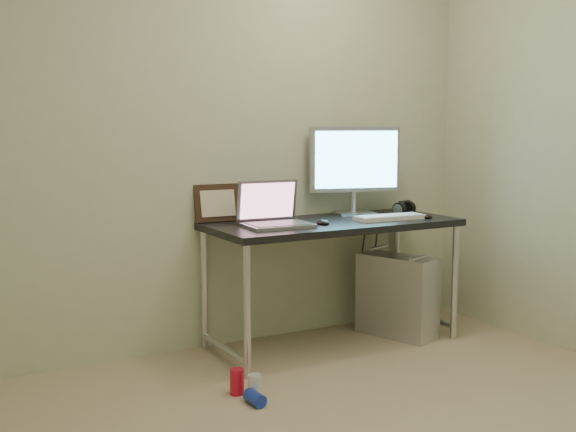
{
  "coord_description": "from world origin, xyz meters",
  "views": [
    {
      "loc": [
        -1.69,
        -2.13,
        1.32
      ],
      "look_at": [
        0.11,
        1.07,
        0.85
      ],
      "focal_mm": 45.0,
      "sensor_mm": 36.0,
      "label": 1
    }
  ],
  "objects": [
    {
      "name": "cable_a",
      "position": [
        1.0,
        1.7,
        0.4
      ],
      "size": [
        0.01,
        0.16,
        0.69
      ],
      "primitive_type": "cylinder",
      "rotation": [
        0.21,
        0.0,
        0.0
      ],
      "color": "black",
      "rests_on": "ground"
    },
    {
      "name": "can_white",
      "position": [
        -0.19,
        0.87,
        0.06
      ],
      "size": [
        0.07,
        0.07,
        0.12
      ],
      "primitive_type": "cylinder",
      "rotation": [
        0.0,
        0.0,
        0.08
      ],
      "color": "silver",
      "rests_on": "ground"
    },
    {
      "name": "mouse_right",
      "position": [
        1.16,
        1.26,
        0.77
      ],
      "size": [
        0.08,
        0.11,
        0.04
      ],
      "primitive_type": "ellipsoid",
      "rotation": [
        0.0,
        0.0,
        0.15
      ],
      "color": "black",
      "rests_on": "desk"
    },
    {
      "name": "monitor",
      "position": [
        0.89,
        1.61,
        1.07
      ],
      "size": [
        0.58,
        0.23,
        0.55
      ],
      "rotation": [
        0.0,
        0.0,
        -0.26
      ],
      "color": "#AFAFB8",
      "rests_on": "desk"
    },
    {
      "name": "wall_back",
      "position": [
        0.0,
        1.75,
        1.25
      ],
      "size": [
        3.5,
        0.02,
        2.5
      ],
      "primitive_type": "cube",
      "color": "beige",
      "rests_on": "ground"
    },
    {
      "name": "can_blue",
      "position": [
        -0.23,
        0.8,
        0.03
      ],
      "size": [
        0.07,
        0.12,
        0.07
      ],
      "primitive_type": "cylinder",
      "rotation": [
        1.57,
        0.0,
        0.06
      ],
      "color": "#1A34B7",
      "rests_on": "ground"
    },
    {
      "name": "tower_computer",
      "position": [
        1.05,
        1.37,
        0.26
      ],
      "size": [
        0.36,
        0.53,
        0.54
      ],
      "rotation": [
        0.0,
        0.0,
        0.33
      ],
      "color": "silver",
      "rests_on": "ground"
    },
    {
      "name": "desk",
      "position": [
        0.61,
        1.42,
        0.67
      ],
      "size": [
        1.49,
        0.65,
        0.75
      ],
      "color": "black",
      "rests_on": "ground"
    },
    {
      "name": "can_red",
      "position": [
        -0.24,
        0.96,
        0.06
      ],
      "size": [
        0.08,
        0.08,
        0.13
      ],
      "primitive_type": "cylinder",
      "rotation": [
        0.0,
        0.0,
        0.23
      ],
      "color": "red",
      "rests_on": "ground"
    },
    {
      "name": "cable_b",
      "position": [
        1.09,
        1.68,
        0.38
      ],
      "size": [
        0.02,
        0.11,
        0.71
      ],
      "primitive_type": "cylinder",
      "rotation": [
        0.14,
        0.0,
        0.09
      ],
      "color": "black",
      "rests_on": "ground"
    },
    {
      "name": "laptop",
      "position": [
        0.2,
        1.41,
        0.81
      ],
      "size": [
        0.38,
        0.32,
        0.25
      ],
      "rotation": [
        0.0,
        0.0,
        -0.06
      ],
      "color": "#AFAFB8",
      "rests_on": "desk"
    },
    {
      "name": "headphones",
      "position": [
        1.23,
        1.54,
        0.78
      ],
      "size": [
        0.17,
        0.09,
        0.1
      ],
      "rotation": [
        0.0,
        0.0,
        0.29
      ],
      "color": "black",
      "rests_on": "desk"
    },
    {
      "name": "keyboard",
      "position": [
        0.94,
        1.31,
        0.76
      ],
      "size": [
        0.44,
        0.17,
        0.03
      ],
      "primitive_type": "cube",
      "rotation": [
        0.0,
        0.0,
        -0.06
      ],
      "color": "white",
      "rests_on": "desk"
    },
    {
      "name": "picture_frame",
      "position": [
        -0.01,
        1.73,
        0.86
      ],
      "size": [
        0.28,
        0.09,
        0.22
      ],
      "primitive_type": "cube",
      "rotation": [
        -0.21,
        0.0,
        -0.05
      ],
      "color": "black",
      "rests_on": "desk"
    },
    {
      "name": "mouse_left",
      "position": [
        0.48,
        1.33,
        0.77
      ],
      "size": [
        0.07,
        0.11,
        0.04
      ],
      "primitive_type": "ellipsoid",
      "rotation": [
        0.0,
        0.0,
        -0.06
      ],
      "color": "black",
      "rests_on": "desk"
    },
    {
      "name": "webcam",
      "position": [
        0.19,
        1.67,
        0.83
      ],
      "size": [
        0.04,
        0.03,
        0.11
      ],
      "rotation": [
        0.0,
        0.0,
        0.15
      ],
      "color": "silver",
      "rests_on": "desk"
    }
  ]
}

